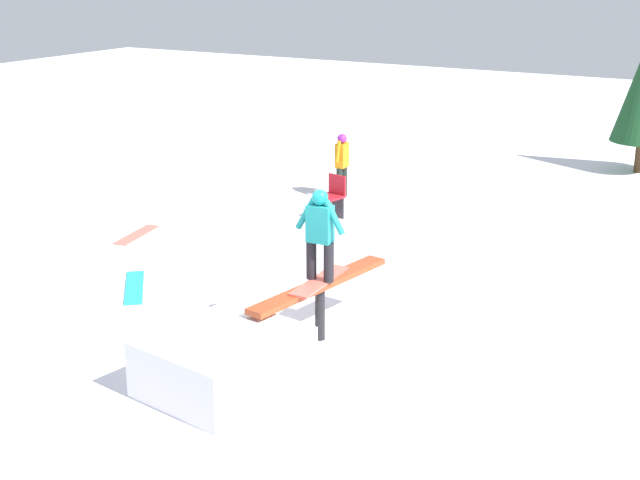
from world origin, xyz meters
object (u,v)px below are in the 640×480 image
(loose_snowboard_coral, at_px, (137,235))
(folding_chair, at_px, (332,199))
(rail_feature, at_px, (320,290))
(bystander_orange, at_px, (342,162))
(loose_snowboard_cyan, at_px, (134,287))
(main_rider_on_rail, at_px, (320,237))

(loose_snowboard_coral, relative_size, folding_chair, 1.46)
(rail_feature, xyz_separation_m, bystander_orange, (6.84, 3.37, 0.07))
(bystander_orange, xyz_separation_m, loose_snowboard_coral, (-4.41, 2.04, -0.78))
(rail_feature, bearing_deg, bystander_orange, 35.24)
(bystander_orange, height_order, folding_chair, bystander_orange)
(loose_snowboard_cyan, distance_m, folding_chair, 5.12)
(rail_feature, xyz_separation_m, main_rider_on_rail, (0.00, 0.00, 0.77))
(main_rider_on_rail, xyz_separation_m, bystander_orange, (6.84, 3.37, -0.70))
(rail_feature, relative_size, loose_snowboard_cyan, 1.81)
(loose_snowboard_cyan, bearing_deg, main_rider_on_rail, 46.60)
(main_rider_on_rail, relative_size, loose_snowboard_cyan, 0.89)
(bystander_orange, distance_m, loose_snowboard_cyan, 6.64)
(loose_snowboard_cyan, xyz_separation_m, folding_chair, (5.04, -0.83, 0.40))
(rail_feature, xyz_separation_m, loose_snowboard_coral, (2.43, 5.41, -0.71))
(loose_snowboard_cyan, relative_size, folding_chair, 1.70)
(rail_feature, distance_m, folding_chair, 5.96)
(rail_feature, distance_m, loose_snowboard_cyan, 3.65)
(rail_feature, bearing_deg, main_rider_on_rail, 0.00)
(main_rider_on_rail, height_order, folding_chair, main_rider_on_rail)
(rail_feature, relative_size, bystander_orange, 1.92)
(main_rider_on_rail, distance_m, loose_snowboard_coral, 6.11)
(loose_snowboard_cyan, distance_m, loose_snowboard_coral, 2.85)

